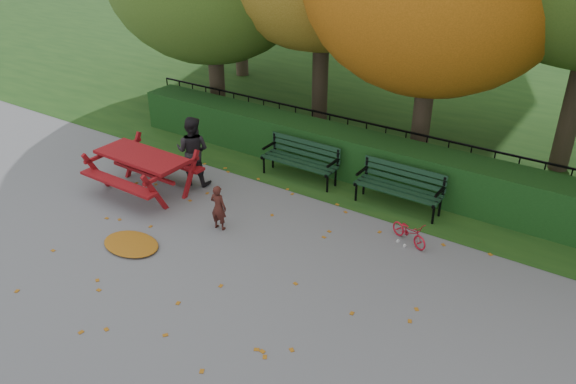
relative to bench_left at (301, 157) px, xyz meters
The scene contains 12 objects.
ground 3.96m from the bench_left, 70.65° to the right, with size 90.00×90.00×0.00m, color slate.
grass_strip 10.39m from the bench_left, 82.81° to the left, with size 90.00×90.00×0.00m, color #173812.
hedge 1.53m from the bench_left, 31.58° to the left, with size 13.00×0.90×1.00m, color black.
iron_fence 2.06m from the bench_left, 50.89° to the left, with size 14.00×0.04×1.02m.
bench_left is the anchor object (origin of this frame).
bench_right 2.40m from the bench_left, ahead, with size 1.80×0.57×0.88m.
picnic_table 3.49m from the bench_left, 135.05° to the right, with size 2.09×1.70×1.01m.
leaf_pile 4.30m from the bench_left, 105.08° to the right, with size 1.16×0.81×0.08m, color brown.
leaf_scatter 3.68m from the bench_left, 69.08° to the right, with size 9.00×5.70×0.01m, color brown, non-canonical shape.
child 2.74m from the bench_left, 93.00° to the right, with size 0.34×0.22×0.93m, color #3E1914.
adult 2.42m from the bench_left, 140.23° to the right, with size 0.76×0.60×1.57m, color black.
bicycle 3.34m from the bench_left, 20.44° to the right, with size 0.30×0.87×0.46m, color #A90F21.
Camera 1 is at (4.84, -6.06, 5.79)m, focal length 35.00 mm.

